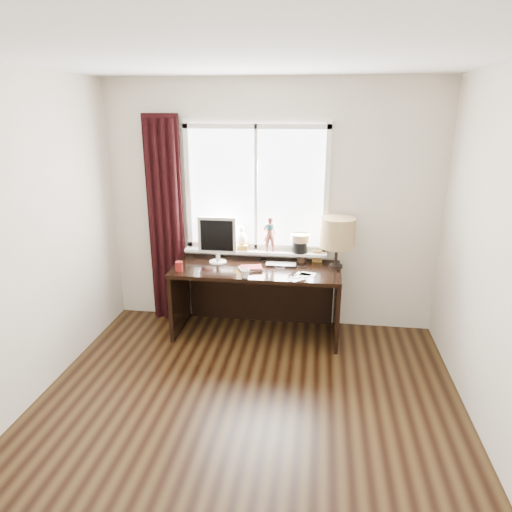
# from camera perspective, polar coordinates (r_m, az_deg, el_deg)

# --- Properties ---
(floor) EXTENTS (3.50, 4.00, 0.00)m
(floor) POSITION_cam_1_polar(r_m,az_deg,el_deg) (3.59, -2.15, -21.87)
(floor) COLOR #372511
(floor) RESTS_ON ground
(ceiling) EXTENTS (3.50, 4.00, 0.00)m
(ceiling) POSITION_cam_1_polar(r_m,az_deg,el_deg) (2.77, -2.84, 24.13)
(ceiling) COLOR white
(ceiling) RESTS_ON wall_back
(wall_back) EXTENTS (3.50, 0.00, 2.60)m
(wall_back) POSITION_cam_1_polar(r_m,az_deg,el_deg) (4.84, 1.84, 6.11)
(wall_back) COLOR beige
(wall_back) RESTS_ON ground
(laptop) EXTENTS (0.31, 0.20, 0.02)m
(laptop) POSITION_cam_1_polar(r_m,az_deg,el_deg) (4.70, 3.16, -1.08)
(laptop) COLOR silver
(laptop) RESTS_ON desk
(mug) EXTENTS (0.12, 0.12, 0.09)m
(mug) POSITION_cam_1_polar(r_m,az_deg,el_deg) (4.36, -1.39, -2.18)
(mug) COLOR white
(mug) RESTS_ON desk
(red_cup) EXTENTS (0.07, 0.07, 0.10)m
(red_cup) POSITION_cam_1_polar(r_m,az_deg,el_deg) (4.60, -9.58, -1.28)
(red_cup) COLOR maroon
(red_cup) RESTS_ON desk
(window) EXTENTS (1.52, 0.21, 1.40)m
(window) POSITION_cam_1_polar(r_m,az_deg,el_deg) (4.80, 0.11, 6.13)
(window) COLOR white
(window) RESTS_ON ground
(curtain) EXTENTS (0.38, 0.09, 2.25)m
(curtain) POSITION_cam_1_polar(r_m,az_deg,el_deg) (5.04, -11.24, 4.10)
(curtain) COLOR black
(curtain) RESTS_ON floor
(desk) EXTENTS (1.70, 0.70, 0.75)m
(desk) POSITION_cam_1_polar(r_m,az_deg,el_deg) (4.82, 0.20, -3.80)
(desk) COLOR black
(desk) RESTS_ON floor
(monitor) EXTENTS (0.40, 0.18, 0.49)m
(monitor) POSITION_cam_1_polar(r_m,az_deg,el_deg) (4.73, -4.87, 2.36)
(monitor) COLOR beige
(monitor) RESTS_ON desk
(notebook_stack) EXTENTS (0.27, 0.24, 0.03)m
(notebook_stack) POSITION_cam_1_polar(r_m,az_deg,el_deg) (4.58, -0.65, -1.52)
(notebook_stack) COLOR beige
(notebook_stack) RESTS_ON desk
(brush_holder) EXTENTS (0.09, 0.09, 0.25)m
(brush_holder) POSITION_cam_1_polar(r_m,az_deg,el_deg) (4.82, 5.77, -0.03)
(brush_holder) COLOR black
(brush_holder) RESTS_ON desk
(icon_frame) EXTENTS (0.10, 0.03, 0.13)m
(icon_frame) POSITION_cam_1_polar(r_m,az_deg,el_deg) (4.83, 7.67, -0.04)
(icon_frame) COLOR gold
(icon_frame) RESTS_ON desk
(table_lamp) EXTENTS (0.35, 0.35, 0.52)m
(table_lamp) POSITION_cam_1_polar(r_m,az_deg,el_deg) (4.61, 10.15, 2.81)
(table_lamp) COLOR black
(table_lamp) RESTS_ON desk
(loose_papers) EXTENTS (0.28, 0.31, 0.00)m
(loose_papers) POSITION_cam_1_polar(r_m,az_deg,el_deg) (4.44, 5.82, -2.49)
(loose_papers) COLOR white
(loose_papers) RESTS_ON desk
(desk_cables) EXTENTS (0.55, 0.56, 0.01)m
(desk_cables) POSITION_cam_1_polar(r_m,az_deg,el_deg) (4.61, 4.12, -1.60)
(desk_cables) COLOR black
(desk_cables) RESTS_ON desk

